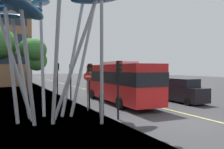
{
  "coord_description": "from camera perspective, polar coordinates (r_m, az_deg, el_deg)",
  "views": [
    {
      "loc": [
        -9.03,
        -9.71,
        2.99
      ],
      "look_at": [
        -1.13,
        6.87,
        2.5
      ],
      "focal_mm": 37.37,
      "sensor_mm": 36.0,
      "label": 1
    }
  ],
  "objects": [
    {
      "name": "car_parked_far",
      "position": [
        26.29,
        8.41,
        -2.8
      ],
      "size": [
        1.92,
        4.16,
        2.15
      ],
      "color": "navy",
      "rests_on": "ground"
    },
    {
      "name": "red_bus",
      "position": [
        20.06,
        1.6,
        -1.47
      ],
      "size": [
        3.07,
        10.91,
        3.55
      ],
      "color": "red",
      "rests_on": "ground"
    },
    {
      "name": "leaf_sculpture",
      "position": [
        14.51,
        -14.99,
        15.26
      ],
      "size": [
        9.6,
        9.57,
        8.82
      ],
      "color": "#9EA0A5",
      "rests_on": "ground"
    },
    {
      "name": "traffic_light_kerb_near",
      "position": [
        13.49,
        1.71,
        -0.61
      ],
      "size": [
        0.28,
        0.42,
        3.42
      ],
      "color": "black",
      "rests_on": "ground"
    },
    {
      "name": "traffic_light_kerb_far",
      "position": [
        17.39,
        -5.46,
        -0.35
      ],
      "size": [
        0.28,
        0.42,
        3.33
      ],
      "color": "black",
      "rests_on": "ground"
    },
    {
      "name": "traffic_light_island_mid",
      "position": [
        21.24,
        -10.0,
        -0.01
      ],
      "size": [
        0.28,
        0.42,
        3.34
      ],
      "color": "black",
      "rests_on": "ground"
    },
    {
      "name": "ground",
      "position": [
        13.16,
        15.07,
        -11.87
      ],
      "size": [
        120.0,
        240.0,
        0.1
      ],
      "color": "#38383A"
    },
    {
      "name": "no_entry_sign",
      "position": [
        16.48,
        -5.95,
        -2.61
      ],
      "size": [
        0.6,
        0.12,
        2.72
      ],
      "color": "gray",
      "rests_on": "ground"
    },
    {
      "name": "car_parked_mid",
      "position": [
        21.18,
        17.07,
        -3.97
      ],
      "size": [
        1.91,
        4.43,
        2.1
      ],
      "color": "black",
      "rests_on": "ground"
    },
    {
      "name": "traffic_light_opposite",
      "position": [
        25.91,
        -13.16,
        0.55
      ],
      "size": [
        0.28,
        0.42,
        3.54
      ],
      "color": "black",
      "rests_on": "ground"
    },
    {
      "name": "car_side_street",
      "position": [
        31.21,
        1.82,
        -2.21
      ],
      "size": [
        2.1,
        4.19,
        2.04
      ],
      "color": "black",
      "rests_on": "ground"
    },
    {
      "name": "tree_pavement_far",
      "position": [
        29.21,
        -18.6,
        4.96
      ],
      "size": [
        3.24,
        3.72,
        6.59
      ],
      "color": "brown",
      "rests_on": "ground"
    },
    {
      "name": "pedestrian",
      "position": [
        14.58,
        -2.54,
        -6.93
      ],
      "size": [
        0.34,
        0.34,
        1.68
      ],
      "color": "#2D3342",
      "rests_on": "ground"
    },
    {
      "name": "street_lamp",
      "position": [
        12.75,
        -1.1,
        10.93
      ],
      "size": [
        1.62,
        0.44,
        8.02
      ],
      "color": "gray",
      "rests_on": "ground"
    }
  ]
}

